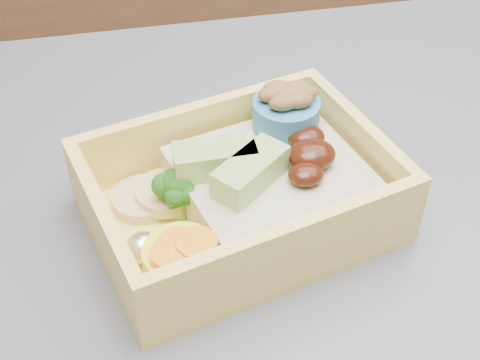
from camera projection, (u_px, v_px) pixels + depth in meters
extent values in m
cube|color=brown|center=(111.00, 25.00, 1.64)|extent=(3.20, 0.60, 0.90)
cube|color=#FFE069|center=(240.00, 216.00, 0.48)|extent=(0.23, 0.19, 0.01)
cube|color=#FFE069|center=(200.00, 131.00, 0.50)|extent=(0.20, 0.06, 0.05)
cube|color=#FFE069|center=(289.00, 253.00, 0.41)|extent=(0.20, 0.06, 0.05)
cube|color=#FFE069|center=(358.00, 146.00, 0.49)|extent=(0.04, 0.13, 0.05)
cube|color=#FFE069|center=(105.00, 232.00, 0.43)|extent=(0.04, 0.13, 0.05)
cube|color=tan|center=(271.00, 185.00, 0.47)|extent=(0.15, 0.14, 0.03)
ellipsoid|color=#341107|center=(312.00, 155.00, 0.46)|extent=(0.04, 0.04, 0.02)
ellipsoid|color=#341107|center=(306.00, 137.00, 0.48)|extent=(0.03, 0.03, 0.01)
ellipsoid|color=#341107|center=(306.00, 174.00, 0.45)|extent=(0.03, 0.03, 0.01)
cube|color=#9BC969|center=(251.00, 172.00, 0.44)|extent=(0.06, 0.05, 0.02)
cube|color=#9BC969|center=(215.00, 159.00, 0.45)|extent=(0.06, 0.02, 0.02)
cylinder|color=#6C9D54|center=(180.00, 206.00, 0.47)|extent=(0.01, 0.01, 0.02)
sphere|color=#216016|center=(178.00, 185.00, 0.45)|extent=(0.02, 0.02, 0.02)
sphere|color=#216016|center=(188.00, 179.00, 0.46)|extent=(0.02, 0.02, 0.02)
sphere|color=#216016|center=(164.00, 186.00, 0.46)|extent=(0.02, 0.02, 0.02)
sphere|color=#216016|center=(187.00, 194.00, 0.45)|extent=(0.02, 0.02, 0.02)
sphere|color=#216016|center=(176.00, 196.00, 0.45)|extent=(0.02, 0.02, 0.02)
sphere|color=#216016|center=(173.00, 179.00, 0.46)|extent=(0.02, 0.02, 0.02)
cylinder|color=yellow|center=(182.00, 261.00, 0.43)|extent=(0.05, 0.05, 0.02)
cylinder|color=orange|center=(178.00, 243.00, 0.42)|extent=(0.03, 0.03, 0.00)
cylinder|color=orange|center=(171.00, 254.00, 0.41)|extent=(0.03, 0.03, 0.00)
cylinder|color=orange|center=(197.00, 243.00, 0.41)|extent=(0.03, 0.03, 0.00)
cylinder|color=#D3B979|center=(143.00, 199.00, 0.48)|extent=(0.04, 0.04, 0.01)
cylinder|color=#D3B979|center=(167.00, 192.00, 0.47)|extent=(0.04, 0.04, 0.01)
ellipsoid|color=silver|center=(184.00, 170.00, 0.49)|extent=(0.02, 0.02, 0.02)
ellipsoid|color=silver|center=(143.00, 248.00, 0.44)|extent=(0.02, 0.02, 0.02)
cylinder|color=teal|center=(286.00, 114.00, 0.49)|extent=(0.05, 0.05, 0.02)
ellipsoid|color=brown|center=(287.00, 95.00, 0.48)|extent=(0.02, 0.02, 0.01)
ellipsoid|color=brown|center=(296.00, 88.00, 0.48)|extent=(0.02, 0.02, 0.01)
ellipsoid|color=brown|center=(272.00, 94.00, 0.48)|extent=(0.02, 0.02, 0.01)
ellipsoid|color=brown|center=(299.00, 100.00, 0.47)|extent=(0.02, 0.02, 0.01)
ellipsoid|color=brown|center=(284.00, 103.00, 0.47)|extent=(0.02, 0.02, 0.01)
ellipsoid|color=brown|center=(303.00, 94.00, 0.48)|extent=(0.02, 0.02, 0.01)
ellipsoid|color=brown|center=(277.00, 88.00, 0.48)|extent=(0.02, 0.02, 0.01)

